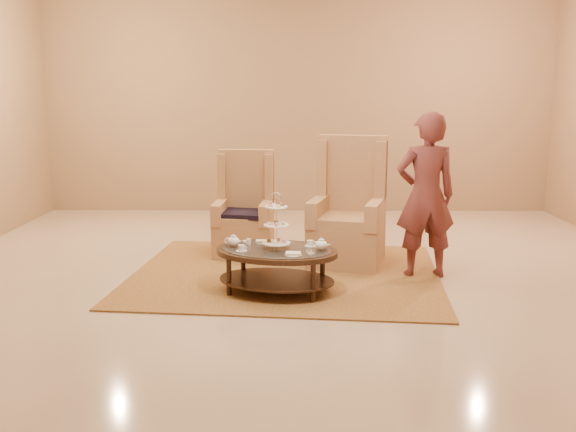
{
  "coord_description": "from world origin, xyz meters",
  "views": [
    {
      "loc": [
        -0.05,
        -6.26,
        1.93
      ],
      "look_at": [
        -0.12,
        0.2,
        0.66
      ],
      "focal_mm": 40.0,
      "sensor_mm": 36.0,
      "label": 1
    }
  ],
  "objects_px": {
    "armchair_right": "(348,221)",
    "person": "(426,196)",
    "armchair_left": "(245,219)",
    "tea_table": "(276,257)"
  },
  "relations": [
    {
      "from": "tea_table",
      "to": "person",
      "type": "height_order",
      "value": "person"
    },
    {
      "from": "tea_table",
      "to": "armchair_right",
      "type": "height_order",
      "value": "armchair_right"
    },
    {
      "from": "tea_table",
      "to": "armchair_right",
      "type": "relative_size",
      "value": 0.94
    },
    {
      "from": "tea_table",
      "to": "person",
      "type": "distance_m",
      "value": 1.72
    },
    {
      "from": "armchair_right",
      "to": "armchair_left",
      "type": "bearing_deg",
      "value": 175.75
    },
    {
      "from": "armchair_right",
      "to": "person",
      "type": "bearing_deg",
      "value": -20.59
    },
    {
      "from": "armchair_right",
      "to": "tea_table",
      "type": "bearing_deg",
      "value": -109.28
    },
    {
      "from": "armchair_left",
      "to": "person",
      "type": "bearing_deg",
      "value": -22.18
    },
    {
      "from": "armchair_right",
      "to": "person",
      "type": "xyz_separation_m",
      "value": [
        0.75,
        -0.53,
        0.38
      ]
    },
    {
      "from": "armchair_left",
      "to": "person",
      "type": "relative_size",
      "value": 0.71
    }
  ]
}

